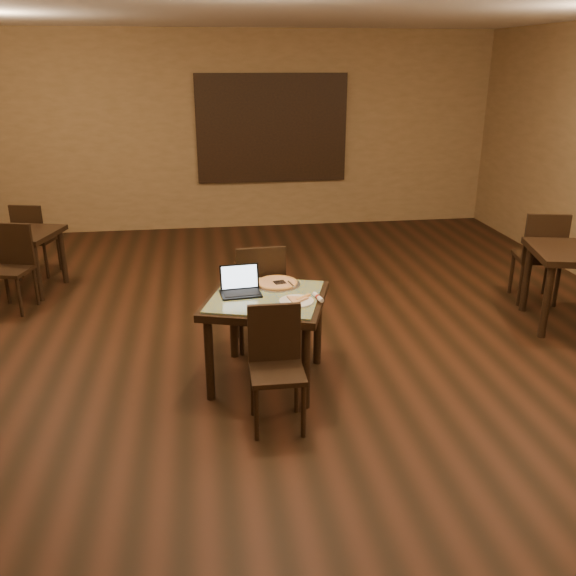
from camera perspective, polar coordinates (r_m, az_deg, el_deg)
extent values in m
plane|color=black|center=(5.37, -0.41, -7.67)|extent=(10.00, 10.00, 0.00)
cube|color=#98784D|center=(9.77, -4.54, 14.33)|extent=(8.00, 0.02, 3.00)
cube|color=#275D91|center=(9.78, -1.52, 14.68)|extent=(2.20, 0.04, 1.50)
cube|color=black|center=(9.76, -1.50, 14.67)|extent=(2.34, 0.02, 1.64)
cylinder|color=black|center=(4.82, -7.38, -6.58)|extent=(0.07, 0.07, 0.71)
cylinder|color=black|center=(5.48, -5.13, -3.04)|extent=(0.07, 0.07, 0.71)
cylinder|color=black|center=(4.67, 1.67, -7.34)|extent=(0.07, 0.07, 0.71)
cylinder|color=black|center=(5.35, 2.79, -3.59)|extent=(0.07, 0.07, 0.71)
cube|color=black|center=(4.92, -2.07, -1.18)|extent=(1.16, 1.16, 0.06)
cube|color=#185F9F|center=(4.91, -2.07, -0.80)|extent=(1.06, 1.06, 0.02)
cylinder|color=black|center=(4.37, -2.96, -11.75)|extent=(0.04, 0.04, 0.42)
cylinder|color=black|center=(4.65, -3.31, -9.57)|extent=(0.04, 0.04, 0.42)
cylinder|color=black|center=(4.40, 1.45, -11.45)|extent=(0.04, 0.04, 0.42)
cylinder|color=black|center=(4.68, 0.81, -9.32)|extent=(0.04, 0.04, 0.42)
cube|color=black|center=(4.41, -1.02, -7.97)|extent=(0.39, 0.39, 0.04)
cube|color=black|center=(4.46, -1.30, -4.18)|extent=(0.39, 0.04, 0.44)
cylinder|color=black|center=(5.95, -1.26, -2.27)|extent=(0.04, 0.04, 0.47)
cylinder|color=black|center=(5.61, -0.55, -3.73)|extent=(0.04, 0.04, 0.47)
cylinder|color=black|center=(5.90, -4.87, -2.55)|extent=(0.04, 0.04, 0.47)
cylinder|color=black|center=(5.55, -4.38, -4.04)|extent=(0.04, 0.04, 0.47)
cube|color=black|center=(5.65, -2.81, -0.74)|extent=(0.47, 0.47, 0.04)
cube|color=black|center=(5.37, -2.53, 1.22)|extent=(0.44, 0.07, 0.50)
cube|color=black|center=(4.93, -4.45, -0.53)|extent=(0.34, 0.25, 0.02)
cube|color=black|center=(5.00, -4.57, 1.04)|extent=(0.32, 0.08, 0.21)
cube|color=#C9E3FF|center=(4.99, -4.57, 1.05)|extent=(0.29, 0.06, 0.18)
cylinder|color=white|center=(4.76, 0.80, -1.26)|extent=(0.27, 0.27, 0.01)
cylinder|color=silver|center=(5.14, -1.03, 0.35)|extent=(0.39, 0.39, 0.01)
cylinder|color=beige|center=(5.13, -1.03, 0.48)|extent=(0.34, 0.34, 0.02)
torus|color=#D89145|center=(5.13, -1.03, 0.52)|extent=(0.35, 0.35, 0.02)
cube|color=silver|center=(5.11, -0.78, 0.53)|extent=(0.14, 0.25, 0.01)
cylinder|color=white|center=(4.82, 2.84, -0.86)|extent=(0.07, 0.17, 0.04)
cylinder|color=#9F2113|center=(4.82, 2.84, -0.86)|extent=(0.04, 0.04, 0.04)
cylinder|color=black|center=(6.34, 23.04, -1.12)|extent=(0.07, 0.07, 0.76)
cylinder|color=black|center=(6.95, 21.43, 0.94)|extent=(0.07, 0.07, 0.76)
cylinder|color=black|center=(7.58, 22.98, 1.18)|extent=(0.04, 0.04, 0.48)
cylinder|color=black|center=(7.24, 23.85, 0.17)|extent=(0.04, 0.04, 0.48)
cylinder|color=black|center=(7.47, 20.18, 1.28)|extent=(0.04, 0.04, 0.48)
cylinder|color=black|center=(7.12, 20.93, 0.27)|extent=(0.04, 0.04, 0.48)
cube|color=black|center=(7.27, 22.26, 2.68)|extent=(0.54, 0.54, 0.04)
cube|color=black|center=(7.01, 23.01, 4.32)|extent=(0.45, 0.14, 0.51)
cylinder|color=black|center=(8.11, -24.15, 2.90)|extent=(0.07, 0.07, 0.67)
cylinder|color=black|center=(7.31, -22.38, 1.37)|extent=(0.07, 0.07, 0.67)
cylinder|color=black|center=(7.81, -20.32, 2.83)|extent=(0.07, 0.07, 0.67)
cube|color=black|center=(7.61, -23.67, 4.64)|extent=(0.93, 0.93, 0.06)
cylinder|color=black|center=(7.40, -24.82, 0.24)|extent=(0.04, 0.04, 0.43)
cylinder|color=black|center=(6.96, -23.82, -0.83)|extent=(0.04, 0.04, 0.43)
cylinder|color=black|center=(7.23, -22.51, 0.13)|extent=(0.04, 0.04, 0.43)
cube|color=black|center=(7.11, -24.60, 1.47)|extent=(0.49, 0.49, 0.04)
cube|color=black|center=(7.19, -24.18, 3.79)|extent=(0.39, 0.14, 0.45)
cylinder|color=black|center=(8.37, -20.63, 3.03)|extent=(0.04, 0.04, 0.43)
cylinder|color=black|center=(8.09, -21.69, 2.30)|extent=(0.04, 0.04, 0.43)
cylinder|color=black|center=(8.53, -22.67, 3.07)|extent=(0.04, 0.04, 0.43)
cylinder|color=black|center=(8.25, -23.77, 2.35)|extent=(0.04, 0.04, 0.43)
cube|color=black|center=(8.25, -22.40, 4.23)|extent=(0.49, 0.49, 0.04)
cube|color=black|center=(8.04, -23.24, 5.54)|extent=(0.39, 0.14, 0.45)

